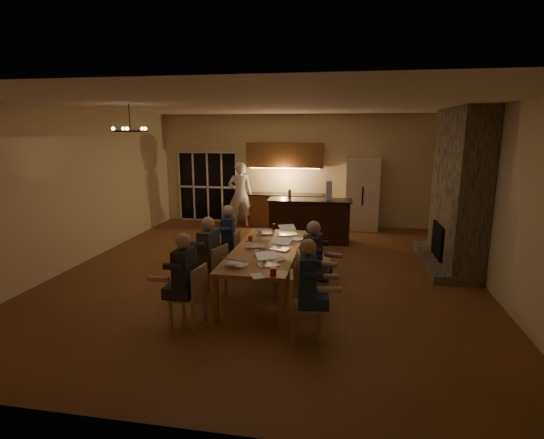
{
  "coord_description": "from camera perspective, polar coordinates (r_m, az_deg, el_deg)",
  "views": [
    {
      "loc": [
        1.49,
        -7.81,
        2.79
      ],
      "look_at": [
        0.03,
        0.3,
        1.02
      ],
      "focal_mm": 28.0,
      "sensor_mm": 36.0,
      "label": 1
    }
  ],
  "objects": [
    {
      "name": "chair_left_mid",
      "position": [
        7.27,
        -8.25,
        -6.82
      ],
      "size": [
        0.56,
        0.56,
        0.89
      ],
      "primitive_type": null,
      "rotation": [
        0.0,
        0.0,
        -1.9
      ],
      "color": "tan",
      "rests_on": "ground"
    },
    {
      "name": "laptop_e",
      "position": [
        8.38,
        -1.03,
        -1.17
      ],
      "size": [
        0.34,
        0.3,
        0.23
      ],
      "primitive_type": null,
      "rotation": [
        0.0,
        0.0,
        3.2
      ],
      "color": "silver",
      "rests_on": "dining_table"
    },
    {
      "name": "person_right_near",
      "position": [
        5.77,
        4.8,
        -9.26
      ],
      "size": [
        0.66,
        0.66,
        1.38
      ],
      "primitive_type": null,
      "rotation": [
        0.0,
        0.0,
        1.68
      ],
      "color": "#1E2E4C",
      "rests_on": "ground"
    },
    {
      "name": "fireplace",
      "position": [
        9.36,
        23.81,
        3.79
      ],
      "size": [
        0.58,
        2.5,
        3.2
      ],
      "primitive_type": "cube",
      "color": "#766A5C",
      "rests_on": "ground"
    },
    {
      "name": "notepad",
      "position": [
        6.02,
        -1.98,
        -7.63
      ],
      "size": [
        0.25,
        0.28,
        0.01
      ],
      "primitive_type": "cube",
      "rotation": [
        0.0,
        0.0,
        0.49
      ],
      "color": "white",
      "rests_on": "dining_table"
    },
    {
      "name": "chandelier",
      "position": [
        7.8,
        -18.51,
        11.22
      ],
      "size": [
        0.58,
        0.58,
        0.03
      ],
      "primitive_type": "torus",
      "color": "black",
      "rests_on": "ceiling"
    },
    {
      "name": "mug_mid",
      "position": [
        7.89,
        1.04,
        -2.49
      ],
      "size": [
        0.08,
        0.08,
        0.1
      ],
      "primitive_type": "cylinder",
      "color": "white",
      "rests_on": "dining_table"
    },
    {
      "name": "bar_blender",
      "position": [
        10.47,
        7.67,
        3.88
      ],
      "size": [
        0.15,
        0.15,
        0.46
      ],
      "primitive_type": "cube",
      "rotation": [
        0.0,
        0.0,
        0.05
      ],
      "color": "silver",
      "rests_on": "bar_island"
    },
    {
      "name": "right_wall",
      "position": [
        8.3,
        27.84,
        2.47
      ],
      "size": [
        0.04,
        9.0,
        3.2
      ],
      "primitive_type": "cube",
      "color": "beige",
      "rests_on": "ground"
    },
    {
      "name": "person_left_far",
      "position": [
        8.17,
        -5.88,
        -2.84
      ],
      "size": [
        0.68,
        0.68,
        1.38
      ],
      "primitive_type": null,
      "rotation": [
        0.0,
        0.0,
        -1.43
      ],
      "color": "#1E2E4C",
      "rests_on": "ground"
    },
    {
      "name": "french_doors",
      "position": [
        13.09,
        -8.61,
        4.35
      ],
      "size": [
        1.86,
        0.08,
        2.1
      ],
      "primitive_type": "cube",
      "color": "black",
      "rests_on": "ground"
    },
    {
      "name": "ceiling",
      "position": [
        7.97,
        -0.64,
        15.22
      ],
      "size": [
        8.0,
        9.0,
        0.04
      ],
      "primitive_type": "cube",
      "color": "white",
      "rests_on": "back_wall"
    },
    {
      "name": "laptop_f",
      "position": [
        8.3,
        2.25,
        -1.31
      ],
      "size": [
        0.41,
        0.39,
        0.23
      ],
      "primitive_type": null,
      "rotation": [
        0.0,
        0.0,
        0.42
      ],
      "color": "silver",
      "rests_on": "dining_table"
    },
    {
      "name": "floor",
      "position": [
        8.43,
        -0.58,
        -7.21
      ],
      "size": [
        9.0,
        9.0,
        0.0
      ],
      "primitive_type": "plane",
      "color": "brown",
      "rests_on": "ground"
    },
    {
      "name": "person_left_mid",
      "position": [
        7.17,
        -8.47,
        -5.05
      ],
      "size": [
        0.69,
        0.69,
        1.38
      ],
      "primitive_type": null,
      "rotation": [
        0.0,
        0.0,
        -1.73
      ],
      "color": "#383C42",
      "rests_on": "ground"
    },
    {
      "name": "mug_back",
      "position": [
        8.23,
        -1.68,
        -1.87
      ],
      "size": [
        0.09,
        0.09,
        0.1
      ],
      "primitive_type": "cylinder",
      "color": "white",
      "rests_on": "dining_table"
    },
    {
      "name": "chair_right_mid",
      "position": [
        6.84,
        5.33,
        -7.98
      ],
      "size": [
        0.53,
        0.53,
        0.89
      ],
      "primitive_type": null,
      "rotation": [
        0.0,
        0.0,
        1.79
      ],
      "color": "tan",
      "rests_on": "ground"
    },
    {
      "name": "standing_person",
      "position": [
        12.18,
        -4.3,
        3.34
      ],
      "size": [
        0.77,
        0.59,
        1.88
      ],
      "primitive_type": "imported",
      "rotation": [
        0.0,
        0.0,
        3.37
      ],
      "color": "white",
      "rests_on": "ground"
    },
    {
      "name": "can_silver",
      "position": [
        6.68,
        -1.03,
        -5.12
      ],
      "size": [
        0.07,
        0.07,
        0.12
      ],
      "primitive_type": "cylinder",
      "color": "#B2B2B7",
      "rests_on": "dining_table"
    },
    {
      "name": "plate_far",
      "position": [
        7.98,
        3.31,
        -2.63
      ],
      "size": [
        0.28,
        0.28,
        0.02
      ],
      "primitive_type": "cylinder",
      "color": "white",
      "rests_on": "dining_table"
    },
    {
      "name": "laptop_b",
      "position": [
        6.46,
        -0.49,
        -5.24
      ],
      "size": [
        0.41,
        0.4,
        0.23
      ],
      "primitive_type": null,
      "rotation": [
        0.0,
        0.0,
        0.48
      ],
      "color": "silver",
      "rests_on": "dining_table"
    },
    {
      "name": "bar_bottle",
      "position": [
        10.51,
        2.39,
        3.41
      ],
      "size": [
        0.07,
        0.07,
        0.24
      ],
      "primitive_type": "cylinder",
      "color": "#99999E",
      "rests_on": "bar_island"
    },
    {
      "name": "laptop_a",
      "position": [
        6.49,
        -4.77,
        -5.2
      ],
      "size": [
        0.4,
        0.37,
        0.23
      ],
      "primitive_type": null,
      "rotation": [
        0.0,
        0.0,
        2.8
      ],
      "color": "silver",
      "rests_on": "dining_table"
    },
    {
      "name": "laptop_c",
      "position": [
        7.44,
        -2.28,
        -2.88
      ],
      "size": [
        0.36,
        0.33,
        0.23
      ],
      "primitive_type": null,
      "rotation": [
        0.0,
        0.0,
        3.3
      ],
      "color": "silver",
      "rests_on": "dining_table"
    },
    {
      "name": "chair_right_near",
      "position": [
        5.87,
        4.6,
        -11.45
      ],
      "size": [
        0.5,
        0.5,
        0.89
      ],
      "primitive_type": null,
      "rotation": [
        0.0,
        0.0,
        1.72
      ],
      "color": "tan",
      "rests_on": "ground"
    },
    {
      "name": "person_right_mid",
      "position": [
        6.82,
        5.54,
        -5.86
      ],
      "size": [
        0.69,
        0.69,
        1.38
      ],
      "primitive_type": null,
      "rotation": [
        0.0,
        0.0,
        1.41
      ],
      "color": "#23252D",
      "rests_on": "ground"
    },
    {
      "name": "chair_left_far",
      "position": [
        8.19,
        -6.06,
        -4.59
      ],
      "size": [
        0.46,
        0.46,
        0.89
      ],
      "primitive_type": null,
      "rotation": [
        0.0,
        0.0,
        -1.52
      ],
      "color": "tan",
      "rests_on": "ground"
    },
    {
      "name": "mug_front",
      "position": [
        6.94,
        -2.12,
        -4.54
      ],
      "size": [
        0.09,
        0.09,
        0.1
      ],
      "primitive_type": "cylinder",
      "color": "white",
      "rests_on": "dining_table"
    },
    {
      "name": "kitchenette",
      "position": [
        12.25,
        1.69,
        4.66
      ],
      "size": [
        2.24,
        0.68,
        2.4
      ],
      "primitive_type": null,
      "color": "brown",
      "rests_on": "ground"
    },
    {
      "name": "chair_left_near",
      "position": [
        6.29,
        -11.28,
        -10.0
      ],
      "size": [
        0.49,
        0.49,
        0.89
      ],
      "primitive_type": null,
      "rotation": [
        0.0,
        0.0,
        -1.7
      ],
      "color": "tan",
      "rests_on": "ground"
    },
    {
      "name": "chair_right_far",
      "position": [
        7.92,
        6.11,
        -5.17
      ],
      "size": [
        0.51,
        0.51,
        0.89
      ],
      "primitive_type": null,
      "rotation": [
        0.0,
        0.0,
        1.76
      ],
      "color": "tan",
      "rests_on": "ground"
    },
    {
      "name": "bar_island",
      "position": [
        10.62,
        5.05,
        -0.16
      ],
      "size": [
        2.08,
        0.75,
        1.08
      ],
      "primitive_type": "cube",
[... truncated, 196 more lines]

